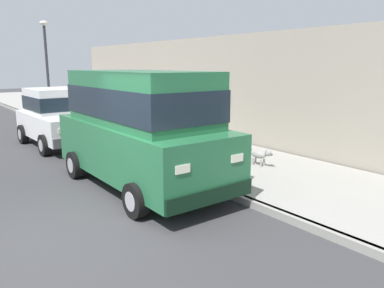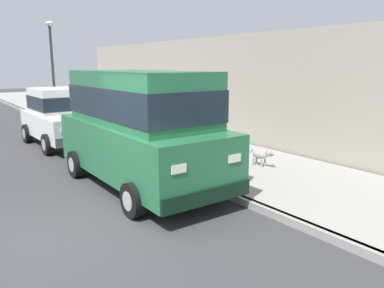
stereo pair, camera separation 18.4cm
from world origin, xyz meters
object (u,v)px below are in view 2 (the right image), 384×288
at_px(dog_grey, 262,155).
at_px(street_lamp, 52,59).
at_px(car_white_hatchback, 61,116).
at_px(car_green_van, 139,124).
at_px(fire_hydrant, 134,136).

distance_m(dog_grey, street_lamp, 12.02).
relative_size(car_white_hatchback, street_lamp, 0.87).
xyz_separation_m(dog_grey, street_lamp, (-1.60, 11.66, 2.48)).
relative_size(car_white_hatchback, dog_grey, 5.07).
bearing_deg(car_white_hatchback, car_green_van, -89.87).
xyz_separation_m(fire_hydrant, street_lamp, (-0.10, 7.68, 2.43)).
bearing_deg(street_lamp, fire_hydrant, -89.25).
distance_m(car_green_van, street_lamp, 11.06).
xyz_separation_m(car_green_van, fire_hydrant, (1.50, 3.20, -0.92)).
relative_size(car_green_van, street_lamp, 1.11).
height_order(car_green_van, fire_hydrant, car_green_van).
xyz_separation_m(car_white_hatchback, street_lamp, (1.41, 5.41, 1.93)).
height_order(fire_hydrant, street_lamp, street_lamp).
bearing_deg(street_lamp, car_green_van, -97.31).
relative_size(fire_hydrant, street_lamp, 0.16).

